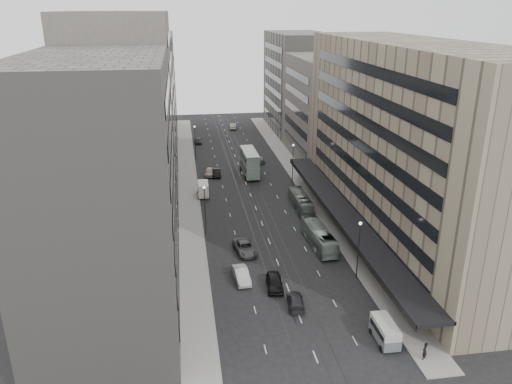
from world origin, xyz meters
TOP-DOWN VIEW (x-y plane):
  - ground at (0.00, 0.00)m, footprint 220.00×220.00m
  - sidewalk_right at (12.00, 37.50)m, footprint 4.00×125.00m
  - sidewalk_left at (-12.00, 37.50)m, footprint 4.00×125.00m
  - department_store at (21.45, 8.00)m, footprint 19.20×60.00m
  - building_right_mid at (21.50, 52.00)m, footprint 15.00×28.00m
  - building_right_far at (21.50, 82.00)m, footprint 15.00×32.00m
  - building_left_a at (-21.50, -8.00)m, footprint 15.00×28.00m
  - building_left_b at (-21.50, 19.00)m, footprint 15.00×26.00m
  - building_left_c at (-21.50, 46.00)m, footprint 15.00×28.00m
  - building_left_d at (-21.50, 79.00)m, footprint 15.00×38.00m
  - lamp_right_near at (9.70, -5.00)m, footprint 0.44×0.44m
  - lamp_right_far at (9.70, 35.00)m, footprint 0.44×0.44m
  - lamp_left_near at (-9.70, 12.00)m, footprint 0.44×0.44m
  - lamp_left_far at (-9.70, 55.00)m, footprint 0.44×0.44m
  - bus_near at (7.26, 5.21)m, footprint 3.13×11.28m
  - bus_far at (8.03, 20.47)m, footprint 2.46×10.51m
  - double_decker at (1.50, 41.03)m, footprint 3.27×10.20m
  - vw_microbus at (8.10, -18.65)m, footprint 2.15×4.63m
  - panel_van at (-9.20, 29.50)m, footprint 2.23×4.45m
  - sedan_0 at (-1.74, -5.90)m, footprint 2.43×5.19m
  - sedan_1 at (-5.76, -3.30)m, footprint 2.16×5.20m
  - sedan_2 at (-4.27, 4.74)m, footprint 3.45×6.18m
  - sedan_3 at (0.05, -10.30)m, footprint 2.52×5.00m
  - sedan_4 at (-7.24, 42.15)m, footprint 2.56×4.99m
  - sedan_5 at (-5.69, 41.52)m, footprint 1.89×4.78m
  - sedan_6 at (3.13, 57.52)m, footprint 3.07×6.02m
  - sedan_7 at (5.20, 50.42)m, footprint 1.99×4.79m
  - sedan_8 at (-8.50, 70.35)m, footprint 1.84×4.39m
  - sedan_9 at (2.68, 86.22)m, footprint 2.37×5.27m
  - pedestrian at (11.00, -22.18)m, footprint 0.86×0.82m

SIDE VIEW (x-z plane):
  - ground at x=0.00m, z-range 0.00..0.00m
  - sidewalk_right at x=12.00m, z-range 0.00..0.15m
  - sidewalk_left at x=-12.00m, z-range 0.00..0.15m
  - sedan_7 at x=5.20m, z-range 0.00..1.38m
  - sedan_3 at x=0.05m, z-range 0.00..1.39m
  - sedan_8 at x=-8.50m, z-range 0.00..1.48m
  - sedan_5 at x=-5.69m, z-range 0.00..1.55m
  - sedan_4 at x=-7.24m, z-range 0.00..1.63m
  - sedan_6 at x=3.13m, z-range 0.00..1.63m
  - sedan_2 at x=-4.27m, z-range 0.00..1.63m
  - sedan_1 at x=-5.76m, z-range 0.00..1.67m
  - sedan_9 at x=2.68m, z-range 0.00..1.68m
  - sedan_0 at x=-1.74m, z-range 0.00..1.72m
  - pedestrian at x=11.00m, z-range 0.15..2.14m
  - vw_microbus at x=8.10m, z-range 0.14..2.63m
  - bus_far at x=8.03m, z-range 0.00..2.93m
  - panel_van at x=-9.20m, z-range 0.14..2.94m
  - bus_near at x=7.26m, z-range 0.00..3.11m
  - double_decker at x=1.50m, z-range 0.22..5.77m
  - lamp_right_near at x=9.70m, z-range 1.04..9.36m
  - lamp_right_far at x=9.70m, z-range 1.04..9.36m
  - lamp_left_near at x=-9.70m, z-range 1.04..9.36m
  - lamp_left_far at x=-9.70m, z-range 1.04..9.36m
  - building_right_mid at x=21.50m, z-range 0.00..24.00m
  - building_left_c at x=-21.50m, z-range 0.00..25.00m
  - building_right_far at x=21.50m, z-range 0.00..28.00m
  - building_left_d at x=-21.50m, z-range 0.00..28.00m
  - department_store at x=21.45m, z-range -0.05..29.95m
  - building_left_a at x=-21.50m, z-range 0.00..30.00m
  - building_left_b at x=-21.50m, z-range 0.00..34.00m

